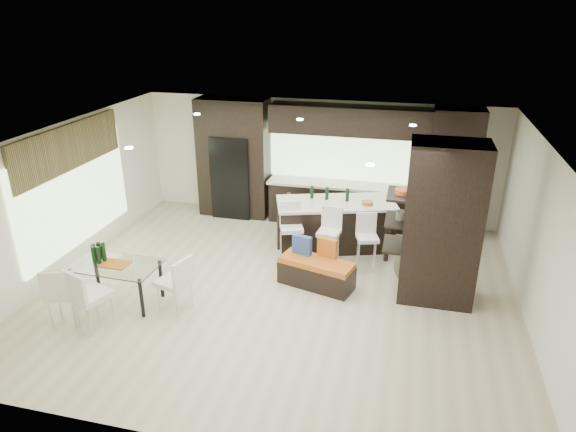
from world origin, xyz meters
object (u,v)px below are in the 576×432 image
(stool_mid, at_px, (329,243))
(chair_near, at_px, (91,299))
(floor_vase, at_px, (409,249))
(kitchen_island, at_px, (335,224))
(chair_far, at_px, (66,296))
(stool_left, at_px, (292,238))
(chair_end, at_px, (174,285))
(bench, at_px, (316,273))
(stool_right, at_px, (367,247))
(dining_table, at_px, (118,283))

(stool_mid, xyz_separation_m, chair_near, (-3.18, -2.86, 0.02))
(floor_vase, bearing_deg, kitchen_island, 142.49)
(floor_vase, height_order, chair_far, floor_vase)
(floor_vase, distance_m, chair_far, 5.69)
(chair_near, bearing_deg, stool_left, 69.15)
(stool_left, distance_m, chair_end, 2.56)
(bench, bearing_deg, chair_near, -131.47)
(chair_near, bearing_deg, stool_right, 56.30)
(dining_table, bearing_deg, stool_right, 30.47)
(stool_mid, xyz_separation_m, chair_end, (-2.15, -2.13, -0.01))
(stool_right, bearing_deg, chair_end, -160.39)
(chair_end, bearing_deg, stool_right, -37.59)
(floor_vase, bearing_deg, stool_right, 155.82)
(chair_end, bearing_deg, dining_table, 105.72)
(kitchen_island, distance_m, stool_right, 1.07)
(floor_vase, relative_size, chair_far, 1.39)
(bench, height_order, chair_far, chair_far)
(floor_vase, height_order, chair_near, floor_vase)
(stool_right, relative_size, chair_end, 0.97)
(bench, xyz_separation_m, dining_table, (-3.11, -1.28, 0.09))
(stool_mid, height_order, chair_end, stool_mid)
(stool_left, bearing_deg, chair_far, -156.69)
(stool_right, distance_m, chair_near, 4.84)
(kitchen_island, distance_m, chair_end, 3.64)
(stool_left, xyz_separation_m, chair_near, (-2.46, -2.85, 0.00))
(stool_right, relative_size, chair_far, 0.92)
(stool_mid, bearing_deg, stool_right, 7.13)
(dining_table, xyz_separation_m, chair_end, (1.02, 0.00, 0.10))
(dining_table, height_order, chair_far, chair_far)
(floor_vase, relative_size, chair_end, 1.47)
(stool_left, relative_size, chair_near, 0.99)
(kitchen_island, height_order, floor_vase, floor_vase)
(bench, bearing_deg, floor_vase, 34.53)
(kitchen_island, xyz_separation_m, stool_mid, (0.00, -0.80, -0.04))
(stool_right, distance_m, chair_far, 5.20)
(kitchen_island, xyz_separation_m, stool_right, (0.72, -0.79, -0.06))
(bench, relative_size, floor_vase, 1.02)
(kitchen_island, bearing_deg, stool_right, -65.62)
(stool_left, relative_size, bench, 0.71)
(stool_right, distance_m, bench, 1.18)
(bench, relative_size, dining_table, 0.93)
(floor_vase, bearing_deg, bench, -161.18)
(stool_left, xyz_separation_m, bench, (0.65, -0.85, -0.21))
(bench, bearing_deg, stool_left, 143.32)
(stool_right, height_order, bench, stool_right)
(chair_end, bearing_deg, bench, -42.85)
(stool_left, height_order, dining_table, stool_left)
(stool_left, xyz_separation_m, stool_right, (1.44, 0.02, -0.04))
(stool_left, height_order, chair_near, chair_near)
(dining_table, xyz_separation_m, chair_near, (0.00, -0.73, 0.13))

